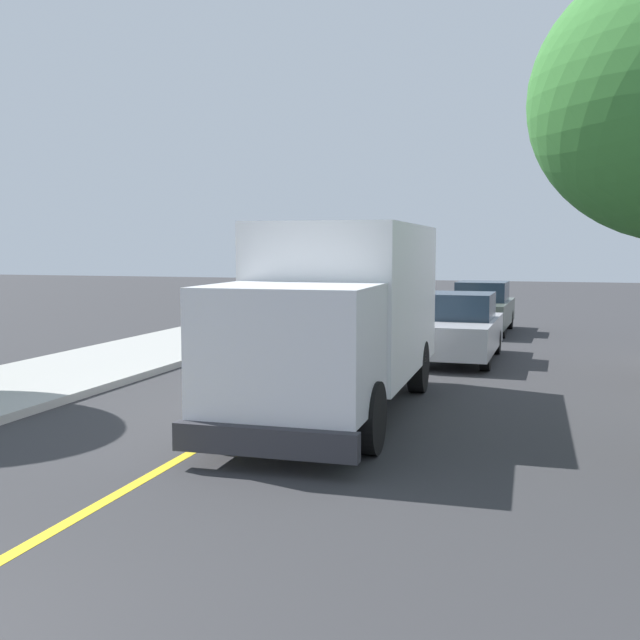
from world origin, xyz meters
TOP-DOWN VIEW (x-y plane):
  - centre_line_yellow at (0.00, 10.00)m, footprint 0.16×56.00m
  - box_truck at (1.23, 8.96)m, footprint 2.58×7.24m
  - parked_car_near at (2.50, 15.36)m, footprint 1.85×4.42m
  - parked_car_mid at (2.47, 21.77)m, footprint 1.92×4.45m

SIDE VIEW (x-z plane):
  - centre_line_yellow at x=0.00m, z-range 0.00..0.01m
  - parked_car_near at x=2.50m, z-range -0.04..1.63m
  - parked_car_mid at x=2.47m, z-range -0.04..1.63m
  - box_truck at x=1.23m, z-range 0.17..3.37m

